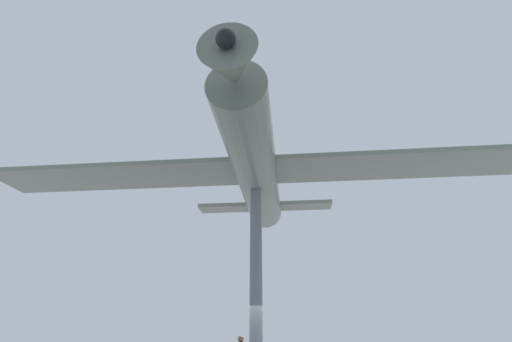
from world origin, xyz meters
name	(u,v)px	position (x,y,z in m)	size (l,w,h in m)	color
support_pylon_central	(256,281)	(0.00, 0.00, 3.29)	(0.43, 0.43, 6.57)	slate
suspended_airplane	(256,169)	(0.03, 0.19, 7.40)	(21.02, 12.32, 2.96)	slate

